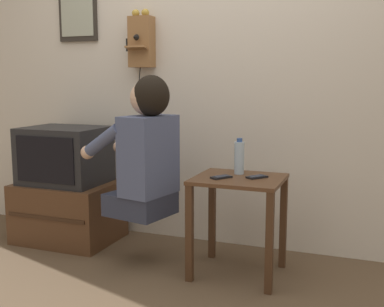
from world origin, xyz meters
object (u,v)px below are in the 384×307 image
wall_phone_antique (141,41)px  cell_phone_spare (257,177)px  television (65,155)px  framed_picture (78,6)px  water_bottle (239,157)px  cell_phone_held (221,177)px  person (145,149)px

wall_phone_antique → cell_phone_spare: 1.35m
television → wall_phone_antique: 0.99m
framed_picture → water_bottle: 1.76m
framed_picture → cell_phone_held: bearing=-22.7°
cell_phone_held → framed_picture: bearing=-168.6°
television → framed_picture: (-0.07, 0.34, 1.09)m
framed_picture → cell_phone_spare: (1.52, -0.47, -1.11)m
cell_phone_held → cell_phone_spare: bearing=56.7°
person → water_bottle: 0.58m
wall_phone_antique → water_bottle: 1.17m
cell_phone_held → cell_phone_spare: size_ratio=1.01×
cell_phone_held → cell_phone_spare: 0.21m
person → cell_phone_spare: 0.70m
television → cell_phone_held: size_ratio=4.14×
person → framed_picture: 1.40m
wall_phone_antique → cell_phone_spare: wall_phone_antique is taller
cell_phone_held → cell_phone_spare: (0.19, 0.08, 0.00)m
wall_phone_antique → framed_picture: (-0.56, 0.04, 0.27)m
cell_phone_spare → water_bottle: 0.18m
water_bottle → television: bearing=177.5°
person → water_bottle: bearing=-61.0°
wall_phone_antique → cell_phone_held: (0.77, -0.51, -0.84)m
cell_phone_spare → water_bottle: bearing=-174.3°
person → television: person is taller
television → water_bottle: size_ratio=2.57×
water_bottle → person: bearing=-163.2°
framed_picture → water_bottle: (1.39, -0.39, -1.02)m
person → wall_phone_antique: wall_phone_antique is taller
framed_picture → water_bottle: framed_picture is taller
wall_phone_antique → framed_picture: bearing=175.4°
television → person: bearing=-16.6°
framed_picture → cell_phone_held: 1.82m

